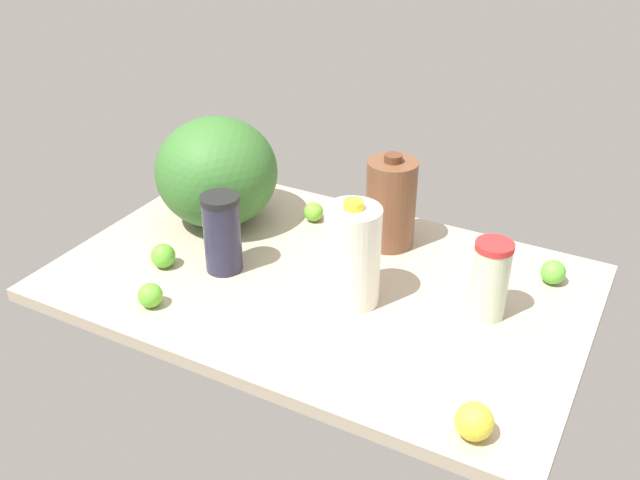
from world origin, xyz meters
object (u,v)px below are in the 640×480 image
Objects in this scene: shaker_bottle at (222,233)px; milk_jug at (352,255)px; lemon_beside_bowl at (474,421)px; lime_loose at (150,295)px; watermelon at (217,172)px; lime_by_jug at (163,256)px; lime_far_back at (553,272)px; lime_near_front at (314,212)px; chocolate_milk_jug at (391,203)px; tumbler_cup at (490,279)px.

milk_jug is at bearing 4.46° from shaker_bottle.
lemon_beside_bowl is 73.58cm from lime_loose.
lime_by_jug is at bearing -86.54° from watermelon.
watermelon is at bearing 127.64° from shaker_bottle.
lime_far_back is at bearing 23.86° from lime_by_jug.
watermelon is at bearing -172.28° from lime_far_back.
lime_loose is (7.90, -14.08, -0.18)cm from lime_by_jug.
lime_by_jug is 42.03cm from lime_near_front.
lime_near_front is at bearing 138.01° from lemon_beside_bowl.
lime_near_front is at bearing 28.40° from watermelon.
chocolate_milk_jug is 0.98× the size of milk_jug.
tumbler_cup is at bearing -20.33° from lime_near_front.
lemon_beside_bowl is 1.22× the size of lime_loose.
lime_far_back reaches higher than lime_loose.
lime_by_jug is at bearing -156.14° from lime_far_back.
lemon_beside_bowl is at bearing -12.60° from lime_by_jug.
milk_jug reaches higher than lime_by_jug.
lime_far_back is (69.36, 30.41, -6.72)cm from shaker_bottle.
lemon_beside_bowl is at bearing -36.47° from milk_jug.
lime_loose is at bearing 176.80° from lemon_beside_bowl.
tumbler_cup is 3.02× the size of lime_by_jug.
shaker_bottle reaches higher than tumbler_cup.
milk_jug is 4.75× the size of lime_near_front.
tumbler_cup is at bearing 13.40° from lime_by_jug.
lemon_beside_bowl reaches higher than lime_by_jug.
watermelon is 24.44cm from shaker_bottle.
tumbler_cup is 3.23× the size of lime_loose.
chocolate_milk_jug is 40.92cm from lime_far_back.
lime_by_jug is (-45.15, -8.58, -8.52)cm from milk_jug.
milk_jug is 4.48× the size of lime_loose.
chocolate_milk_jug is 41.48cm from shaker_bottle.
shaker_bottle is (-29.32, -29.30, -1.66)cm from chocolate_milk_jug.
lime_far_back is at bearing 7.72° from watermelon.
milk_jug reaches higher than shaker_bottle.
lime_far_back is at bearing 23.68° from shaker_bottle.
chocolate_milk_jug is 55.90cm from lime_by_jug.
chocolate_milk_jug is at bearing 95.71° from milk_jug.
milk_jug is 45.75cm from lemon_beside_bowl.
tumbler_cup is 74.94cm from watermelon.
tumbler_cup is 60.74cm from shaker_bottle.
lime_loose is (-64.94, -31.43, -6.11)cm from tumbler_cup.
watermelon reaches higher than lime_near_front.
watermelon reaches higher than lemon_beside_bowl.
milk_jug is 3.66× the size of lemon_beside_bowl.
lime_far_back is (37.36, 27.91, -8.62)cm from milk_jug.
chocolate_milk_jug is at bearing 44.99° from shaker_bottle.
lemon_beside_bowl is at bearing -27.58° from watermelon.
lime_loose is at bearing -148.68° from milk_jug.
watermelon is 1.28× the size of milk_jug.
tumbler_cup is 36.95cm from lemon_beside_bowl.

